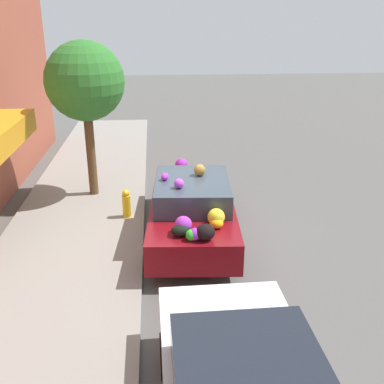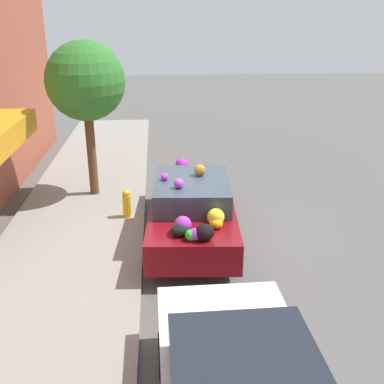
# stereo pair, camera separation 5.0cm
# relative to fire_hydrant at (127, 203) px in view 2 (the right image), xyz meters

# --- Properties ---
(ground_plane) EXTENTS (60.00, 60.00, 0.00)m
(ground_plane) POSITION_rel_fire_hydrant_xyz_m (-0.95, -1.52, -0.45)
(ground_plane) COLOR #565451
(sidewalk_curb) EXTENTS (24.00, 3.20, 0.11)m
(sidewalk_curb) POSITION_rel_fire_hydrant_xyz_m (-0.95, 1.18, -0.40)
(sidewalk_curb) COLOR gray
(sidewalk_curb) RESTS_ON ground
(street_tree) EXTENTS (2.02, 2.02, 4.07)m
(street_tree) POSITION_rel_fire_hydrant_xyz_m (1.65, 0.99, 2.68)
(street_tree) COLOR brown
(street_tree) RESTS_ON sidewalk_curb
(fire_hydrant) EXTENTS (0.20, 0.20, 0.70)m
(fire_hydrant) POSITION_rel_fire_hydrant_xyz_m (0.00, 0.00, 0.00)
(fire_hydrant) COLOR gold
(fire_hydrant) RESTS_ON sidewalk_curb
(art_car) EXTENTS (4.62, 2.11, 1.69)m
(art_car) POSITION_rel_fire_hydrant_xyz_m (-1.02, -1.52, 0.29)
(art_car) COLOR maroon
(art_car) RESTS_ON ground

